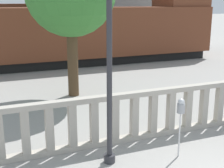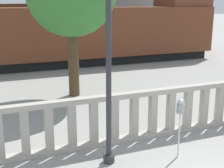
% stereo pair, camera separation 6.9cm
% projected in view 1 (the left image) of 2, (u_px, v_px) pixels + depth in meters
% --- Properties ---
extents(balustrade, '(16.85, 0.24, 1.41)m').
position_uv_depth(balustrade, '(162.00, 112.00, 9.07)').
color(balustrade, '#ADA599').
rests_on(balustrade, ground).
extents(lamppost, '(0.39, 0.39, 6.03)m').
position_uv_depth(lamppost, '(109.00, 6.00, 6.70)').
color(lamppost, '#2D2D33').
rests_on(lamppost, ground).
extents(parking_meter, '(0.20, 0.20, 1.54)m').
position_uv_depth(parking_meter, '(181.00, 110.00, 7.61)').
color(parking_meter, silver).
rests_on(parking_meter, ground).
extents(train_near, '(27.17, 3.11, 4.09)m').
position_uv_depth(train_near, '(2.00, 38.00, 17.70)').
color(train_near, black).
rests_on(train_near, ground).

